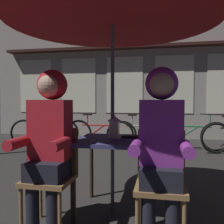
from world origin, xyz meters
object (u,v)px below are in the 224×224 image
Objects in this scene: lantern at (114,127)px; chair_right at (161,177)px; bicycle_second at (99,133)px; bicycle_fourth at (191,135)px; patio_umbrella at (113,5)px; cafe_table at (113,149)px; person_left_hooded at (49,132)px; bicycle_third at (145,135)px; person_right_hooded at (161,135)px; book at (132,136)px; bicycle_nearest at (45,132)px; chair_left at (52,171)px.

lantern reaches higher than chair_right.
bicycle_fourth is at bearing 3.70° from bicycle_second.
bicycle_second is at bearing 106.64° from patio_umbrella.
cafe_table is 3.20× the size of lantern.
person_left_hooded reaches higher than bicycle_fourth.
person_left_hooded reaches higher than bicycle_third.
person_right_hooded is at bearing -41.57° from cafe_table.
cafe_table is 0.53× the size of person_right_hooded.
book is (0.19, 0.12, 0.11)m from cafe_table.
bicycle_nearest is at bearing -179.84° from bicycle_second.
bicycle_third is 3.16m from book.
patio_umbrella is 1.37× the size of bicycle_second.
chair_left reaches higher than bicycle_third.
chair_left is 0.36m from person_left_hooded.
chair_right reaches higher than bicycle_fourth.
book is at bearing 36.37° from chair_left.
person_right_hooded is 3.89m from bicycle_fourth.
patio_umbrella reaches higher than cafe_table.
chair_right is 0.63m from book.
patio_umbrella is 1.33m from book.
lantern is 3.42m from bicycle_second.
book is at bearing 33.18° from patio_umbrella.
person_right_hooded is 0.83× the size of bicycle_third.
bicycle_fourth is (0.67, 3.75, -0.14)m from chair_right.
chair_right is 3.81m from bicycle_fourth.
person_left_hooded is 4.17m from bicycle_fourth.
patio_umbrella is at bearing -53.99° from bicycle_nearest.
bicycle_nearest is at bearing 117.44° from chair_left.
lantern is 0.14× the size of bicycle_nearest.
lantern is 3.29m from bicycle_third.
bicycle_third is (0.59, 3.68, -0.50)m from person_left_hooded.
chair_right is (0.46, -0.38, -0.37)m from lantern.
chair_right reaches higher than bicycle_second.
person_right_hooded is 3.97m from bicycle_second.
bicycle_nearest is at bearing -179.64° from bicycle_third.
lantern is at bearing -142.51° from book.
patio_umbrella reaches higher than bicycle_fourth.
bicycle_fourth is at bearing 2.31° from bicycle_nearest.
bicycle_third is at bearing 0.36° from bicycle_nearest.
chair_right reaches higher than bicycle_nearest.
lantern is at bearing -53.72° from bicycle_nearest.
bicycle_fourth is (1.15, 3.38, -1.71)m from patio_umbrella.
bicycle_fourth reaches higher than book.
chair_left is 3.67m from bicycle_third.
bicycle_second is (-0.97, 3.24, -1.71)m from patio_umbrella.
chair_left is at bearing -99.22° from bicycle_third.
lantern is 0.27× the size of chair_left.
bicycle_nearest is at bearing -177.69° from bicycle_fourth.
patio_umbrella is 11.55× the size of book.
person_left_hooded is at bearing -176.61° from chair_right.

